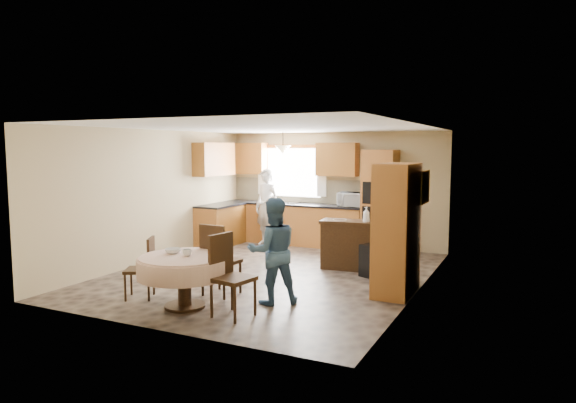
{
  "coord_description": "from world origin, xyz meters",
  "views": [
    {
      "loc": [
        4.02,
        -7.65,
        2.16
      ],
      "look_at": [
        0.18,
        0.3,
        1.23
      ],
      "focal_mm": 32.0,
      "sensor_mm": 36.0,
      "label": 1
    }
  ],
  "objects_px": {
    "cupboard": "(397,229)",
    "chair_right": "(228,271)",
    "person_dining": "(273,251)",
    "person_sink": "(266,207)",
    "chair_left": "(144,265)",
    "sideboard": "(353,246)",
    "dining_table": "(184,267)",
    "oven_tower": "(380,201)",
    "chair_back": "(218,256)"
  },
  "relations": [
    {
      "from": "cupboard",
      "to": "chair_right",
      "type": "distance_m",
      "value": 2.61
    },
    {
      "from": "chair_right",
      "to": "person_dining",
      "type": "distance_m",
      "value": 0.78
    },
    {
      "from": "person_dining",
      "to": "cupboard",
      "type": "bearing_deg",
      "value": -178.87
    },
    {
      "from": "chair_right",
      "to": "person_sink",
      "type": "relative_size",
      "value": 0.62
    },
    {
      "from": "chair_left",
      "to": "chair_right",
      "type": "bearing_deg",
      "value": 57.03
    },
    {
      "from": "sideboard",
      "to": "person_dining",
      "type": "height_order",
      "value": "person_dining"
    },
    {
      "from": "dining_table",
      "to": "person_dining",
      "type": "relative_size",
      "value": 0.85
    },
    {
      "from": "sideboard",
      "to": "person_dining",
      "type": "xyz_separation_m",
      "value": [
        -0.36,
        -2.41,
        0.33
      ]
    },
    {
      "from": "sideboard",
      "to": "dining_table",
      "type": "bearing_deg",
      "value": -119.7
    },
    {
      "from": "sideboard",
      "to": "chair_right",
      "type": "bearing_deg",
      "value": -107.72
    },
    {
      "from": "oven_tower",
      "to": "person_dining",
      "type": "height_order",
      "value": "oven_tower"
    },
    {
      "from": "dining_table",
      "to": "chair_right",
      "type": "distance_m",
      "value": 0.71
    },
    {
      "from": "oven_tower",
      "to": "chair_left",
      "type": "height_order",
      "value": "oven_tower"
    },
    {
      "from": "chair_left",
      "to": "oven_tower",
      "type": "bearing_deg",
      "value": 127.71
    },
    {
      "from": "sideboard",
      "to": "cupboard",
      "type": "height_order",
      "value": "cupboard"
    },
    {
      "from": "sideboard",
      "to": "chair_left",
      "type": "height_order",
      "value": "chair_left"
    },
    {
      "from": "oven_tower",
      "to": "chair_back",
      "type": "relative_size",
      "value": 1.99
    },
    {
      "from": "oven_tower",
      "to": "sideboard",
      "type": "bearing_deg",
      "value": -89.64
    },
    {
      "from": "oven_tower",
      "to": "person_dining",
      "type": "xyz_separation_m",
      "value": [
        -0.35,
        -4.15,
        -0.32
      ]
    },
    {
      "from": "chair_left",
      "to": "person_dining",
      "type": "xyz_separation_m",
      "value": [
        1.78,
        0.58,
        0.25
      ]
    },
    {
      "from": "cupboard",
      "to": "chair_back",
      "type": "relative_size",
      "value": 1.82
    },
    {
      "from": "dining_table",
      "to": "person_sink",
      "type": "xyz_separation_m",
      "value": [
        -1.11,
        4.43,
        0.3
      ]
    },
    {
      "from": "cupboard",
      "to": "person_sink",
      "type": "bearing_deg",
      "value": 144.5
    },
    {
      "from": "dining_table",
      "to": "chair_left",
      "type": "xyz_separation_m",
      "value": [
        -0.79,
        0.11,
        -0.07
      ]
    },
    {
      "from": "oven_tower",
      "to": "chair_back",
      "type": "xyz_separation_m",
      "value": [
        -1.24,
        -4.18,
        -0.47
      ]
    },
    {
      "from": "sideboard",
      "to": "dining_table",
      "type": "height_order",
      "value": "sideboard"
    },
    {
      "from": "cupboard",
      "to": "chair_back",
      "type": "distance_m",
      "value": 2.66
    },
    {
      "from": "cupboard",
      "to": "person_dining",
      "type": "xyz_separation_m",
      "value": [
        -1.42,
        -1.23,
        -0.23
      ]
    },
    {
      "from": "chair_back",
      "to": "chair_right",
      "type": "height_order",
      "value": "chair_back"
    },
    {
      "from": "cupboard",
      "to": "person_sink",
      "type": "distance_m",
      "value": 4.33
    },
    {
      "from": "dining_table",
      "to": "person_dining",
      "type": "xyz_separation_m",
      "value": [
        0.99,
        0.69,
        0.19
      ]
    },
    {
      "from": "sideboard",
      "to": "chair_back",
      "type": "xyz_separation_m",
      "value": [
        -1.25,
        -2.44,
        0.18
      ]
    },
    {
      "from": "sideboard",
      "to": "chair_right",
      "type": "height_order",
      "value": "chair_right"
    },
    {
      "from": "sideboard",
      "to": "person_sink",
      "type": "relative_size",
      "value": 0.67
    },
    {
      "from": "chair_right",
      "to": "chair_back",
      "type": "bearing_deg",
      "value": 51.62
    },
    {
      "from": "sideboard",
      "to": "dining_table",
      "type": "relative_size",
      "value": 0.92
    },
    {
      "from": "cupboard",
      "to": "chair_left",
      "type": "relative_size",
      "value": 2.19
    },
    {
      "from": "dining_table",
      "to": "chair_left",
      "type": "distance_m",
      "value": 0.8
    },
    {
      "from": "oven_tower",
      "to": "dining_table",
      "type": "xyz_separation_m",
      "value": [
        -1.34,
        -4.84,
        -0.51
      ]
    },
    {
      "from": "oven_tower",
      "to": "sideboard",
      "type": "relative_size",
      "value": 1.84
    },
    {
      "from": "sideboard",
      "to": "chair_back",
      "type": "relative_size",
      "value": 1.08
    },
    {
      "from": "sideboard",
      "to": "chair_right",
      "type": "xyz_separation_m",
      "value": [
        -0.64,
        -3.12,
        0.18
      ]
    },
    {
      "from": "oven_tower",
      "to": "person_dining",
      "type": "distance_m",
      "value": 4.18
    },
    {
      "from": "cupboard",
      "to": "dining_table",
      "type": "height_order",
      "value": "cupboard"
    },
    {
      "from": "oven_tower",
      "to": "chair_right",
      "type": "distance_m",
      "value": 4.92
    },
    {
      "from": "oven_tower",
      "to": "sideboard",
      "type": "distance_m",
      "value": 1.86
    },
    {
      "from": "dining_table",
      "to": "chair_back",
      "type": "distance_m",
      "value": 0.66
    },
    {
      "from": "sideboard",
      "to": "person_dining",
      "type": "relative_size",
      "value": 0.78
    },
    {
      "from": "dining_table",
      "to": "chair_left",
      "type": "height_order",
      "value": "chair_left"
    },
    {
      "from": "chair_left",
      "to": "chair_right",
      "type": "relative_size",
      "value": 0.83
    }
  ]
}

